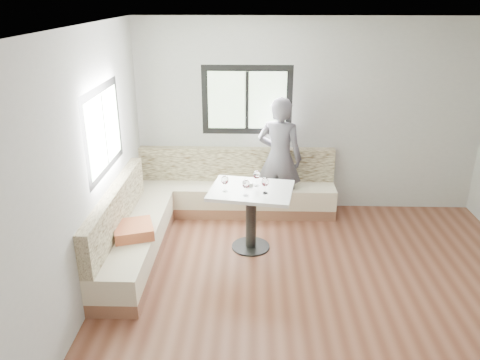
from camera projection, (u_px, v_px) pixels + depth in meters
name	position (u px, v px, depth m)	size (l,w,h in m)	color
room	(328.00, 179.00, 4.52)	(5.01, 5.01, 2.81)	brown
banquette	(195.00, 209.00, 6.40)	(2.90, 2.80, 0.95)	#8F5E44
table	(251.00, 204.00, 5.86)	(1.12, 0.93, 0.83)	black
person	(279.00, 158.00, 6.68)	(0.65, 0.42, 1.77)	#54505A
olive_ramekin	(249.00, 184.00, 5.89)	(0.10, 0.10, 0.04)	white
wine_glass_a	(225.00, 181.00, 5.67)	(0.09, 0.09, 0.20)	white
wine_glass_b	(246.00, 184.00, 5.55)	(0.09, 0.09, 0.20)	white
wine_glass_c	(265.00, 183.00, 5.61)	(0.09, 0.09, 0.20)	white
wine_glass_d	(257.00, 175.00, 5.83)	(0.09, 0.09, 0.20)	white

